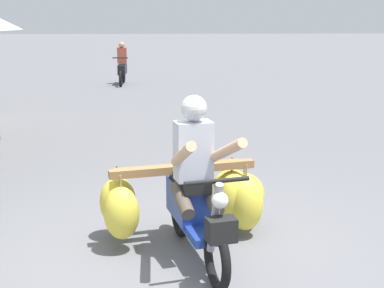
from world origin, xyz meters
name	(u,v)px	position (x,y,z in m)	size (l,w,h in m)	color
ground_plane	(182,263)	(0.00, 0.00, 0.00)	(120.00, 120.00, 0.00)	slate
motorbike_main_loaded	(202,196)	(0.22, 0.51, 0.50)	(1.86, 2.00, 1.58)	black
motorbike_distant_ahead_left	(122,67)	(-1.67, 13.45, 0.57)	(0.50, 1.62, 1.40)	black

